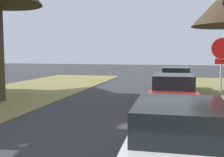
{
  "coord_description": "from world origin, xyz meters",
  "views": [
    {
      "loc": [
        2.26,
        2.35,
        2.45
      ],
      "look_at": [
        0.18,
        10.98,
        1.61
      ],
      "focal_mm": 42.98,
      "sensor_mm": 36.0,
      "label": 1
    }
  ],
  "objects_px": {
    "stop_sign_far": "(222,60)",
    "parked_sedan_red": "(173,94)",
    "parked_sedan_green": "(175,81)",
    "parked_sedan_white": "(179,146)"
  },
  "relations": [
    {
      "from": "stop_sign_far",
      "to": "parked_sedan_white",
      "type": "height_order",
      "value": "stop_sign_far"
    },
    {
      "from": "stop_sign_far",
      "to": "parked_sedan_red",
      "type": "bearing_deg",
      "value": 150.88
    },
    {
      "from": "parked_sedan_red",
      "to": "parked_sedan_white",
      "type": "bearing_deg",
      "value": -88.1
    },
    {
      "from": "stop_sign_far",
      "to": "parked_sedan_red",
      "type": "height_order",
      "value": "stop_sign_far"
    },
    {
      "from": "stop_sign_far",
      "to": "parked_sedan_green",
      "type": "xyz_separation_m",
      "value": [
        -1.66,
        6.88,
        -1.47
      ]
    },
    {
      "from": "stop_sign_far",
      "to": "parked_sedan_red",
      "type": "relative_size",
      "value": 0.67
    },
    {
      "from": "parked_sedan_white",
      "to": "parked_sedan_red",
      "type": "distance_m",
      "value": 6.4
    },
    {
      "from": "parked_sedan_red",
      "to": "parked_sedan_green",
      "type": "xyz_separation_m",
      "value": [
        0.07,
        5.92,
        0.0
      ]
    },
    {
      "from": "parked_sedan_red",
      "to": "parked_sedan_green",
      "type": "height_order",
      "value": "same"
    },
    {
      "from": "stop_sign_far",
      "to": "parked_sedan_green",
      "type": "height_order",
      "value": "stop_sign_far"
    }
  ]
}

